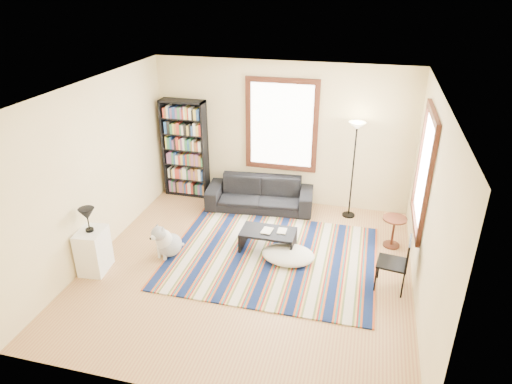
% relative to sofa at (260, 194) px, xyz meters
% --- Properties ---
extents(floor, '(5.00, 5.00, 0.10)m').
position_rel_sofa_xyz_m(floor, '(0.32, -2.05, -0.35)').
color(floor, tan).
rests_on(floor, ground).
extents(ceiling, '(5.00, 5.00, 0.10)m').
position_rel_sofa_xyz_m(ceiling, '(0.32, -2.05, 2.55)').
color(ceiling, white).
rests_on(ceiling, floor).
extents(wall_back, '(5.00, 0.10, 2.80)m').
position_rel_sofa_xyz_m(wall_back, '(0.32, 0.50, 1.10)').
color(wall_back, beige).
rests_on(wall_back, floor).
extents(wall_front, '(5.00, 0.10, 2.80)m').
position_rel_sofa_xyz_m(wall_front, '(0.32, -4.60, 1.10)').
color(wall_front, beige).
rests_on(wall_front, floor).
extents(wall_left, '(0.10, 5.00, 2.80)m').
position_rel_sofa_xyz_m(wall_left, '(-2.23, -2.05, 1.10)').
color(wall_left, beige).
rests_on(wall_left, floor).
extents(wall_right, '(0.10, 5.00, 2.80)m').
position_rel_sofa_xyz_m(wall_right, '(2.87, -2.05, 1.10)').
color(wall_right, beige).
rests_on(wall_right, floor).
extents(window_back, '(1.20, 0.06, 1.60)m').
position_rel_sofa_xyz_m(window_back, '(0.32, 0.42, 1.30)').
color(window_back, white).
rests_on(window_back, wall_back).
extents(window_right, '(0.06, 1.20, 1.60)m').
position_rel_sofa_xyz_m(window_right, '(2.79, -1.25, 1.30)').
color(window_right, white).
rests_on(window_right, wall_right).
extents(rug, '(3.34, 2.68, 0.02)m').
position_rel_sofa_xyz_m(rug, '(0.61, -1.67, -0.29)').
color(rug, '#0D1A42').
rests_on(rug, floor).
extents(sofa, '(1.01, 2.13, 0.60)m').
position_rel_sofa_xyz_m(sofa, '(0.00, 0.00, 0.00)').
color(sofa, black).
rests_on(sofa, floor).
extents(bookshelf, '(0.90, 0.30, 2.00)m').
position_rel_sofa_xyz_m(bookshelf, '(-1.63, 0.27, 0.70)').
color(bookshelf, black).
rests_on(bookshelf, floor).
extents(coffee_table, '(0.96, 0.61, 0.36)m').
position_rel_sofa_xyz_m(coffee_table, '(0.50, -1.46, -0.12)').
color(coffee_table, black).
rests_on(coffee_table, floor).
extents(book_a, '(0.19, 0.24, 0.02)m').
position_rel_sofa_xyz_m(book_a, '(0.40, -1.46, 0.07)').
color(book_a, beige).
rests_on(book_a, coffee_table).
extents(book_b, '(0.20, 0.15, 0.02)m').
position_rel_sofa_xyz_m(book_b, '(0.65, -1.41, 0.07)').
color(book_b, beige).
rests_on(book_b, coffee_table).
extents(floor_cushion, '(0.94, 0.76, 0.21)m').
position_rel_sofa_xyz_m(floor_cushion, '(0.89, -1.69, -0.19)').
color(floor_cushion, silver).
rests_on(floor_cushion, floor).
extents(floor_lamp, '(0.31, 0.31, 1.86)m').
position_rel_sofa_xyz_m(floor_lamp, '(1.73, 0.10, 0.63)').
color(floor_lamp, black).
rests_on(floor_lamp, floor).
extents(side_table, '(0.53, 0.53, 0.54)m').
position_rel_sofa_xyz_m(side_table, '(2.52, -0.81, -0.03)').
color(side_table, '#3F150F').
rests_on(side_table, floor).
extents(folding_chair, '(0.47, 0.45, 0.86)m').
position_rel_sofa_xyz_m(folding_chair, '(2.47, -2.02, 0.13)').
color(folding_chair, black).
rests_on(folding_chair, floor).
extents(white_cabinet, '(0.43, 0.54, 0.70)m').
position_rel_sofa_xyz_m(white_cabinet, '(-1.98, -2.68, 0.05)').
color(white_cabinet, white).
rests_on(white_cabinet, floor).
extents(table_lamp, '(0.26, 0.26, 0.38)m').
position_rel_sofa_xyz_m(table_lamp, '(-1.98, -2.68, 0.59)').
color(table_lamp, black).
rests_on(table_lamp, white_cabinet).
extents(dog, '(0.64, 0.73, 0.60)m').
position_rel_sofa_xyz_m(dog, '(-1.03, -1.99, 0.00)').
color(dog, silver).
rests_on(dog, floor).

